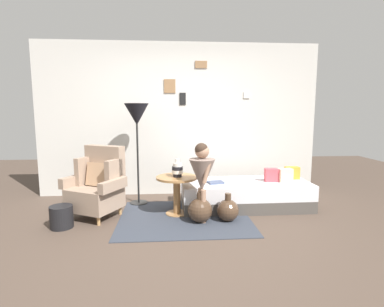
% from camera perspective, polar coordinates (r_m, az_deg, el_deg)
% --- Properties ---
extents(ground_plane, '(12.00, 12.00, 0.00)m').
position_cam_1_polar(ground_plane, '(3.59, -1.30, -15.75)').
color(ground_plane, '#4C3D33').
extents(gallery_wall, '(4.80, 0.12, 2.60)m').
position_cam_1_polar(gallery_wall, '(5.24, -2.47, 6.41)').
color(gallery_wall, beige).
rests_on(gallery_wall, ground).
extents(rug, '(1.76, 1.50, 0.01)m').
position_cam_1_polar(rug, '(4.21, -1.42, -12.02)').
color(rug, '#333842').
rests_on(rug, ground).
extents(armchair, '(0.90, 0.82, 0.97)m').
position_cam_1_polar(armchair, '(4.37, -17.40, -5.71)').
color(armchair, tan).
rests_on(armchair, ground).
extents(daybed, '(1.91, 0.82, 0.40)m').
position_cam_1_polar(daybed, '(4.66, 10.04, -7.64)').
color(daybed, '#4C4742').
rests_on(daybed, ground).
extents(pillow_head, '(0.21, 0.12, 0.19)m').
position_cam_1_polar(pillow_head, '(4.95, 18.45, -3.51)').
color(pillow_head, orange).
rests_on(pillow_head, daybed).
extents(pillow_mid, '(0.22, 0.15, 0.20)m').
position_cam_1_polar(pillow_mid, '(4.72, 17.26, -3.95)').
color(pillow_mid, beige).
rests_on(pillow_mid, daybed).
extents(pillow_back, '(0.22, 0.14, 0.20)m').
position_cam_1_polar(pillow_back, '(4.68, 14.95, -3.96)').
color(pillow_back, '#D64C56').
rests_on(pillow_back, daybed).
extents(side_table, '(0.58, 0.58, 0.55)m').
position_cam_1_polar(side_table, '(4.24, -2.90, -6.42)').
color(side_table, '#9E7042').
rests_on(side_table, ground).
extents(vase_striped, '(0.15, 0.15, 0.25)m').
position_cam_1_polar(vase_striped, '(4.16, -2.79, -3.04)').
color(vase_striped, black).
rests_on(vase_striped, side_table).
extents(floor_lamp, '(0.37, 0.37, 1.57)m').
position_cam_1_polar(floor_lamp, '(4.68, -10.45, 6.54)').
color(floor_lamp, black).
rests_on(floor_lamp, ground).
extents(person_child, '(0.34, 0.34, 1.05)m').
position_cam_1_polar(person_child, '(3.88, 1.92, -3.64)').
color(person_child, '#A37A60').
rests_on(person_child, ground).
extents(book_on_daybed, '(0.25, 0.20, 0.03)m').
position_cam_1_polar(book_on_daybed, '(4.44, 4.51, -5.48)').
color(book_on_daybed, '#4D5878').
rests_on(book_on_daybed, daybed).
extents(demijohn_near, '(0.32, 0.32, 0.41)m').
position_cam_1_polar(demijohn_near, '(4.00, 1.53, -10.68)').
color(demijohn_near, '#473323').
rests_on(demijohn_near, ground).
extents(demijohn_far, '(0.29, 0.29, 0.38)m').
position_cam_1_polar(demijohn_far, '(4.07, 6.81, -10.62)').
color(demijohn_far, '#473323').
rests_on(demijohn_far, ground).
extents(magazine_basket, '(0.28, 0.28, 0.28)m').
position_cam_1_polar(magazine_basket, '(4.17, -23.53, -10.96)').
color(magazine_basket, black).
rests_on(magazine_basket, ground).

